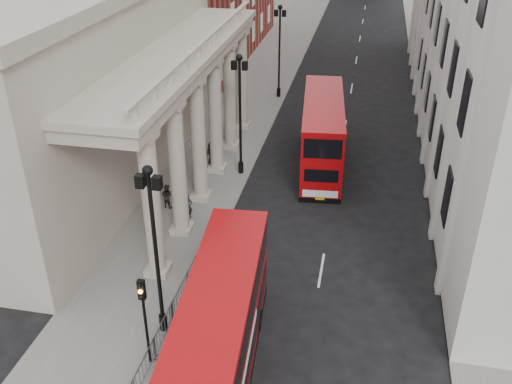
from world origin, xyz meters
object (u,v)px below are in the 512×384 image
(lamp_post_north, at_px, (279,45))
(pedestrian_c, at_px, (212,155))
(lamp_post_mid, at_px, (240,107))
(pedestrian_b, at_px, (167,196))
(traffic_light, at_px, (143,307))
(bus_far, at_px, (322,132))
(lamp_post_south, at_px, (155,241))
(bus_near, at_px, (222,323))
(pedestrian_a, at_px, (188,207))

(lamp_post_north, relative_size, pedestrian_c, 4.46)
(lamp_post_mid, height_order, pedestrian_b, lamp_post_mid)
(traffic_light, height_order, bus_far, bus_far)
(lamp_post_south, xyz_separation_m, lamp_post_north, (0.00, 32.00, 0.00))
(lamp_post_south, distance_m, bus_near, 4.37)
(lamp_post_north, height_order, bus_near, lamp_post_north)
(bus_far, xyz_separation_m, pedestrian_a, (-7.06, -9.10, -1.60))
(lamp_post_mid, bearing_deg, lamp_post_south, -90.00)
(lamp_post_north, distance_m, bus_far, 14.65)
(bus_near, bearing_deg, lamp_post_south, 149.60)
(bus_near, height_order, pedestrian_a, bus_near)
(bus_near, height_order, pedestrian_c, bus_near)
(traffic_light, relative_size, pedestrian_a, 2.66)
(bus_near, bearing_deg, traffic_light, -176.10)
(pedestrian_a, distance_m, pedestrian_b, 1.98)
(traffic_light, relative_size, bus_near, 0.40)
(pedestrian_a, bearing_deg, traffic_light, -107.62)
(bus_far, bearing_deg, pedestrian_a, -133.13)
(pedestrian_a, bearing_deg, bus_near, -92.57)
(lamp_post_mid, bearing_deg, pedestrian_b, -122.08)
(lamp_post_mid, xyz_separation_m, pedestrian_b, (-3.45, -5.50, -4.01))
(lamp_post_south, height_order, traffic_light, lamp_post_south)
(lamp_post_south, height_order, lamp_post_north, same)
(lamp_post_north, bearing_deg, lamp_post_mid, -90.00)
(lamp_post_north, bearing_deg, lamp_post_south, -90.00)
(lamp_post_mid, xyz_separation_m, lamp_post_north, (0.00, 16.00, 0.00))
(lamp_post_south, relative_size, lamp_post_mid, 1.00)
(lamp_post_south, bearing_deg, bus_near, -26.06)
(pedestrian_a, bearing_deg, pedestrian_b, 120.91)
(pedestrian_a, relative_size, pedestrian_b, 1.04)
(lamp_post_south, relative_size, pedestrian_c, 4.46)
(traffic_light, bearing_deg, pedestrian_b, 105.84)
(lamp_post_mid, distance_m, bus_far, 6.33)
(lamp_post_south, distance_m, lamp_post_north, 32.00)
(lamp_post_north, distance_m, pedestrian_c, 16.14)
(lamp_post_north, distance_m, pedestrian_b, 22.15)
(lamp_post_south, height_order, pedestrian_a, lamp_post_south)
(lamp_post_mid, relative_size, pedestrian_b, 5.33)
(lamp_post_south, distance_m, pedestrian_b, 11.75)
(pedestrian_b, bearing_deg, lamp_post_north, -86.51)
(lamp_post_north, relative_size, bus_near, 0.77)
(bus_near, bearing_deg, lamp_post_north, 91.11)
(pedestrian_b, height_order, pedestrian_c, pedestrian_c)
(pedestrian_c, bearing_deg, traffic_light, -70.88)
(bus_near, xyz_separation_m, bus_far, (2.07, 20.11, 0.13))
(bus_near, xyz_separation_m, pedestrian_a, (-4.98, 11.01, -1.47))
(lamp_post_mid, bearing_deg, lamp_post_north, 90.00)
(lamp_post_north, relative_size, traffic_light, 1.93)
(traffic_light, xyz_separation_m, pedestrian_c, (-2.30, 18.50, -2.05))
(pedestrian_a, xyz_separation_m, pedestrian_c, (-0.42, 7.04, 0.13))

